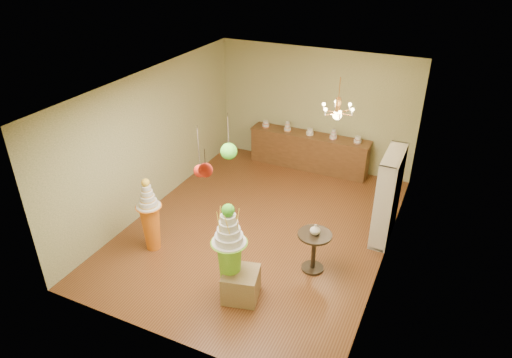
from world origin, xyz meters
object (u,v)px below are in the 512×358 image
at_px(sideboard, 309,151).
at_px(pedestal_green, 230,257).
at_px(pedestal_orange, 151,221).
at_px(round_table, 314,247).

bearing_deg(sideboard, pedestal_green, -85.90).
distance_m(pedestal_green, pedestal_orange, 2.00).
bearing_deg(pedestal_orange, pedestal_green, -14.12).
height_order(pedestal_green, pedestal_orange, pedestal_green).
distance_m(pedestal_green, sideboard, 4.97).
distance_m(pedestal_orange, round_table, 3.07).
height_order(pedestal_orange, sideboard, pedestal_orange).
bearing_deg(pedestal_green, pedestal_orange, 165.88).
bearing_deg(pedestal_green, sideboard, 94.10).
xyz_separation_m(pedestal_orange, round_table, (2.99, 0.69, -0.11)).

